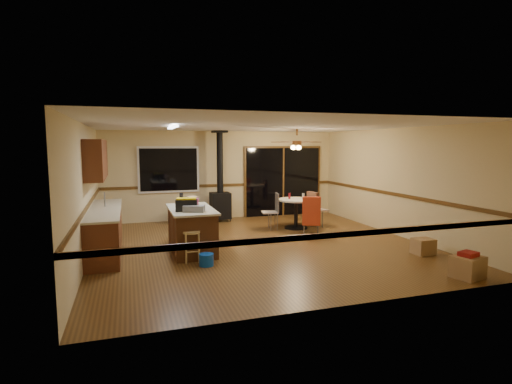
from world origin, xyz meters
name	(u,v)px	position (x,y,z in m)	size (l,w,h in m)	color
floor	(260,245)	(0.00, 0.00, 0.00)	(7.00, 7.00, 0.00)	brown
ceiling	(260,126)	(0.00, 0.00, 2.60)	(7.00, 7.00, 0.00)	silver
wall_back	(223,175)	(0.00, 3.50, 1.30)	(7.00, 7.00, 0.00)	#CFB983
wall_front	(343,213)	(0.00, -3.50, 1.30)	(7.00, 7.00, 0.00)	#CFB983
wall_left	(85,193)	(-3.50, 0.00, 1.30)	(7.00, 7.00, 0.00)	#CFB983
wall_right	(397,182)	(3.50, 0.00, 1.30)	(7.00, 7.00, 0.00)	#CFB983
chair_rail	(260,200)	(0.00, 0.00, 1.00)	(7.00, 7.00, 0.08)	#533614
window	(169,170)	(-1.60, 3.45, 1.50)	(1.72, 0.10, 1.32)	black
sliding_door	(283,182)	(1.90, 3.45, 1.05)	(2.52, 0.10, 2.10)	black
lower_cabinets	(105,231)	(-3.20, 0.50, 0.43)	(0.60, 3.00, 0.86)	#5C2B17
countertop	(104,210)	(-3.20, 0.50, 0.88)	(0.64, 3.04, 0.04)	#C2B896
upper_cabinets	(96,159)	(-3.33, 0.70, 1.90)	(0.35, 2.00, 0.80)	#5C2B17
kitchen_island	(192,230)	(-1.50, 0.00, 0.45)	(0.88, 1.68, 0.90)	#472511
wood_stove	(220,196)	(-0.20, 3.05, 0.73)	(0.55, 0.50, 2.52)	black
ceiling_fan	(297,144)	(1.48, 1.44, 2.21)	(0.24, 0.24, 0.55)	brown
fluorescent_strip	(173,127)	(-1.80, 0.30, 2.56)	(0.10, 1.20, 0.04)	white
toolbox_grey	(194,209)	(-1.51, -0.45, 0.96)	(0.40, 0.22, 0.12)	slate
toolbox_black	(186,205)	(-1.64, -0.31, 1.01)	(0.41, 0.22, 0.23)	black
toolbox_yellow_lid	(186,199)	(-1.64, -0.31, 1.14)	(0.38, 0.20, 0.03)	gold
box_on_island	(192,201)	(-1.40, 0.48, 0.99)	(0.20, 0.27, 0.18)	#9B7344
bottle_dark	(181,199)	(-1.65, 0.40, 1.04)	(0.08, 0.08, 0.28)	black
bottle_pink	(197,203)	(-1.39, -0.08, 1.01)	(0.07, 0.07, 0.21)	#D84C8C
bottle_white	(188,200)	(-1.46, 0.72, 0.98)	(0.06, 0.06, 0.17)	white
bar_stool	(192,246)	(-1.62, -0.77, 0.30)	(0.32, 0.32, 0.59)	tan
blue_bucket	(206,260)	(-1.40, -1.10, 0.11)	(0.27, 0.27, 0.22)	blue
dining_table	(296,208)	(1.48, 1.44, 0.53)	(0.96, 0.96, 0.78)	black
glass_red	(289,196)	(1.33, 1.54, 0.86)	(0.06, 0.06, 0.16)	#590C14
glass_cream	(303,196)	(1.66, 1.39, 0.86)	(0.07, 0.07, 0.15)	beige
chair_left	(274,207)	(0.88, 1.52, 0.59)	(0.47, 0.46, 0.51)	tan
chair_near	(311,211)	(1.50, 0.58, 0.60)	(0.57, 0.59, 0.70)	tan
chair_right	(314,205)	(2.00, 1.46, 0.60)	(0.52, 0.48, 0.70)	tan
box_under_window	(181,216)	(-1.33, 3.10, 0.20)	(0.49, 0.39, 0.39)	#9B7344
box_corner_a	(468,267)	(2.61, -3.08, 0.18)	(0.48, 0.40, 0.36)	#9B7344
box_corner_b	(423,246)	(2.92, -1.66, 0.16)	(0.39, 0.34, 0.32)	#9B7344
box_small_red	(468,254)	(2.61, -3.08, 0.40)	(0.28, 0.23, 0.07)	maroon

